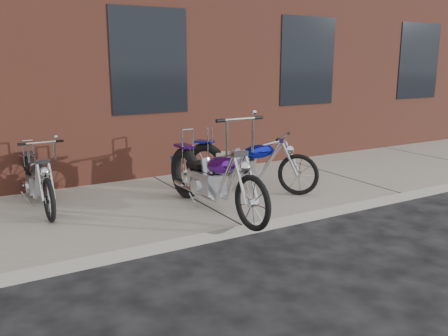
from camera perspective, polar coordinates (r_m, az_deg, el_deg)
ground at (r=6.17m, az=2.15°, el=-8.19°), size 120.00×120.00×0.00m
sidewalk at (r=7.38m, az=-4.09°, el=-4.03°), size 22.00×3.00×0.15m
chopper_purple at (r=6.54m, az=-1.36°, el=-1.50°), size 0.60×2.46×1.38m
chopper_blue at (r=7.67m, az=2.73°, el=0.36°), size 1.47×1.86×0.99m
chopper_third at (r=7.27m, az=-21.50°, el=-1.57°), size 0.50×2.04×1.03m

